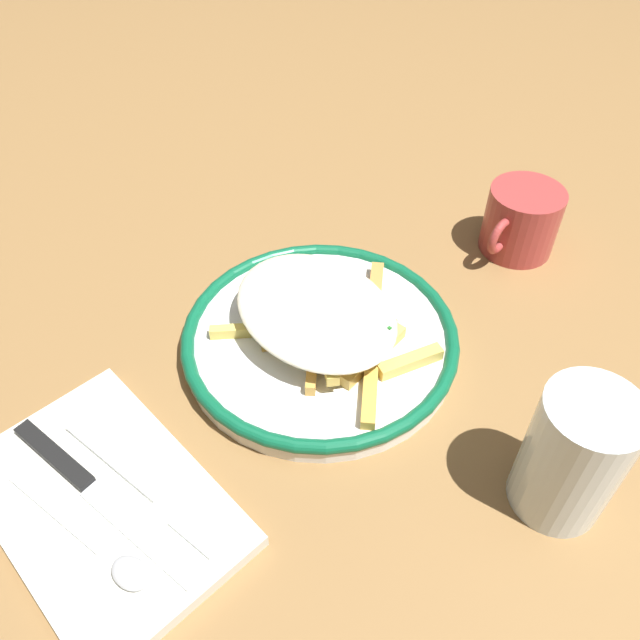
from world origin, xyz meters
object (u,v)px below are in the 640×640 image
at_px(fries_heap, 316,314).
at_px(knife, 86,483).
at_px(fork, 141,482).
at_px(coffee_mug, 521,221).
at_px(spoon, 100,547).
at_px(napkin, 104,503).
at_px(water_glass, 573,456).
at_px(plate, 320,338).

height_order(fries_heap, knife, fries_heap).
xyz_separation_m(fork, coffee_mug, (-0.48, 0.05, 0.02)).
height_order(fries_heap, spoon, fries_heap).
distance_m(napkin, spoon, 0.04).
xyz_separation_m(knife, water_glass, (-0.25, 0.27, 0.04)).
bearing_deg(plate, fries_heap, -86.08).
relative_size(plate, knife, 1.27).
distance_m(napkin, coffee_mug, 0.51).
xyz_separation_m(spoon, water_glass, (-0.27, 0.22, 0.04)).
bearing_deg(fork, water_glass, 132.37).
xyz_separation_m(knife, coffee_mug, (-0.51, 0.09, 0.02)).
bearing_deg(napkin, fries_heap, 178.97).
relative_size(fork, spoon, 1.16).
bearing_deg(knife, fries_heap, 174.53).
distance_m(spoon, water_glass, 0.35).
bearing_deg(plate, fork, 0.87).
distance_m(napkin, fork, 0.03).
xyz_separation_m(fries_heap, knife, (0.24, -0.02, -0.03)).
height_order(fork, water_glass, water_glass).
bearing_deg(coffee_mug, knife, -9.59).
height_order(napkin, fork, fork).
relative_size(fries_heap, water_glass, 1.77).
xyz_separation_m(fries_heap, spoon, (0.26, 0.03, -0.03)).
height_order(napkin, coffee_mug, coffee_mug).
bearing_deg(spoon, water_glass, 141.21).
bearing_deg(fork, plate, -179.13).
relative_size(knife, water_glass, 1.77).
distance_m(fork, spoon, 0.06).
bearing_deg(coffee_mug, fries_heap, -13.25).
bearing_deg(plate, knife, -6.55).
xyz_separation_m(napkin, spoon, (0.02, 0.03, 0.01)).
xyz_separation_m(knife, spoon, (0.02, 0.05, 0.00)).
relative_size(napkin, fork, 1.28).
bearing_deg(water_glass, napkin, -45.51).
bearing_deg(napkin, water_glass, 134.49).
height_order(napkin, water_glass, water_glass).
relative_size(water_glass, coffee_mug, 1.11).
height_order(napkin, knife, knife).
bearing_deg(napkin, fork, 157.26).
bearing_deg(spoon, coffee_mug, 176.51).
bearing_deg(fork, napkin, -22.74).
bearing_deg(fork, knife, -45.35).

